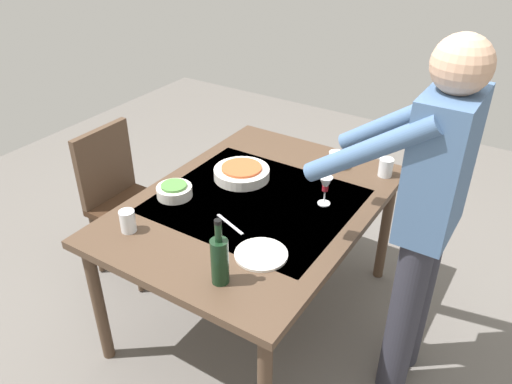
{
  "coord_description": "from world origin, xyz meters",
  "views": [
    {
      "loc": [
        1.81,
        1.16,
        2.11
      ],
      "look_at": [
        0.0,
        0.0,
        0.81
      ],
      "focal_mm": 35.59,
      "sensor_mm": 36.0,
      "label": 1
    }
  ],
  "objects_px": {
    "dining_table": "(256,212)",
    "water_cup_near_right": "(386,167)",
    "side_bowl_salad": "(174,190)",
    "dinner_plate_near": "(261,254)",
    "wine_bottle": "(220,259)",
    "water_cup_far_left": "(128,221)",
    "chair_near": "(120,192)",
    "wine_glass_left": "(325,186)",
    "serving_bowl_pasta": "(242,172)",
    "person_server": "(426,211)",
    "water_cup_near_left": "(336,160)"
  },
  "relations": [
    {
      "from": "side_bowl_salad",
      "to": "dinner_plate_near",
      "type": "bearing_deg",
      "value": 74.66
    },
    {
      "from": "wine_bottle",
      "to": "dining_table",
      "type": "bearing_deg",
      "value": -160.58
    },
    {
      "from": "dining_table",
      "to": "water_cup_near_right",
      "type": "bearing_deg",
      "value": 142.66
    },
    {
      "from": "wine_glass_left",
      "to": "dinner_plate_near",
      "type": "bearing_deg",
      "value": -5.0
    },
    {
      "from": "serving_bowl_pasta",
      "to": "side_bowl_salad",
      "type": "distance_m",
      "value": 0.38
    },
    {
      "from": "wine_glass_left",
      "to": "serving_bowl_pasta",
      "type": "relative_size",
      "value": 0.5
    },
    {
      "from": "chair_near",
      "to": "water_cup_near_right",
      "type": "xyz_separation_m",
      "value": [
        -0.65,
        1.38,
        0.28
      ]
    },
    {
      "from": "wine_bottle",
      "to": "dinner_plate_near",
      "type": "height_order",
      "value": "wine_bottle"
    },
    {
      "from": "wine_bottle",
      "to": "serving_bowl_pasta",
      "type": "xyz_separation_m",
      "value": [
        -0.74,
        -0.39,
        -0.08
      ]
    },
    {
      "from": "dining_table",
      "to": "wine_glass_left",
      "type": "height_order",
      "value": "wine_glass_left"
    },
    {
      "from": "dining_table",
      "to": "wine_glass_left",
      "type": "xyz_separation_m",
      "value": [
        -0.16,
        0.3,
        0.17
      ]
    },
    {
      "from": "chair_near",
      "to": "dinner_plate_near",
      "type": "xyz_separation_m",
      "value": [
        0.3,
        1.19,
        0.23
      ]
    },
    {
      "from": "dining_table",
      "to": "water_cup_near_left",
      "type": "xyz_separation_m",
      "value": [
        -0.53,
        0.19,
        0.12
      ]
    },
    {
      "from": "chair_near",
      "to": "wine_glass_left",
      "type": "xyz_separation_m",
      "value": [
        -0.22,
        1.23,
        0.33
      ]
    },
    {
      "from": "water_cup_far_left",
      "to": "side_bowl_salad",
      "type": "relative_size",
      "value": 0.59
    },
    {
      "from": "side_bowl_salad",
      "to": "dinner_plate_near",
      "type": "relative_size",
      "value": 0.78
    },
    {
      "from": "dinner_plate_near",
      "to": "water_cup_far_left",
      "type": "bearing_deg",
      "value": -74.17
    },
    {
      "from": "water_cup_near_right",
      "to": "water_cup_far_left",
      "type": "distance_m",
      "value": 1.38
    },
    {
      "from": "water_cup_near_left",
      "to": "serving_bowl_pasta",
      "type": "bearing_deg",
      "value": -45.1
    },
    {
      "from": "wine_bottle",
      "to": "water_cup_far_left",
      "type": "xyz_separation_m",
      "value": [
        -0.05,
        -0.56,
        -0.06
      ]
    },
    {
      "from": "wine_glass_left",
      "to": "water_cup_far_left",
      "type": "relative_size",
      "value": 1.43
    },
    {
      "from": "chair_near",
      "to": "serving_bowl_pasta",
      "type": "bearing_deg",
      "value": 106.03
    },
    {
      "from": "water_cup_near_left",
      "to": "side_bowl_salad",
      "type": "xyz_separation_m",
      "value": [
        0.71,
        -0.56,
        -0.02
      ]
    },
    {
      "from": "water_cup_far_left",
      "to": "dinner_plate_near",
      "type": "relative_size",
      "value": 0.46
    },
    {
      "from": "dining_table",
      "to": "dinner_plate_near",
      "type": "bearing_deg",
      "value": 35.47
    },
    {
      "from": "serving_bowl_pasta",
      "to": "dinner_plate_near",
      "type": "bearing_deg",
      "value": 41.02
    },
    {
      "from": "serving_bowl_pasta",
      "to": "side_bowl_salad",
      "type": "height_order",
      "value": "same"
    },
    {
      "from": "side_bowl_salad",
      "to": "wine_glass_left",
      "type": "bearing_deg",
      "value": 117.07
    },
    {
      "from": "chair_near",
      "to": "water_cup_near_right",
      "type": "bearing_deg",
      "value": 115.34
    },
    {
      "from": "chair_near",
      "to": "wine_bottle",
      "type": "bearing_deg",
      "value": 65.26
    },
    {
      "from": "chair_near",
      "to": "dinner_plate_near",
      "type": "relative_size",
      "value": 3.96
    },
    {
      "from": "serving_bowl_pasta",
      "to": "side_bowl_salad",
      "type": "relative_size",
      "value": 1.67
    },
    {
      "from": "serving_bowl_pasta",
      "to": "water_cup_far_left",
      "type": "bearing_deg",
      "value": -13.37
    },
    {
      "from": "wine_bottle",
      "to": "dinner_plate_near",
      "type": "distance_m",
      "value": 0.25
    },
    {
      "from": "dining_table",
      "to": "side_bowl_salad",
      "type": "relative_size",
      "value": 8.36
    },
    {
      "from": "wine_bottle",
      "to": "dinner_plate_near",
      "type": "bearing_deg",
      "value": 167.68
    },
    {
      "from": "water_cup_near_right",
      "to": "dining_table",
      "type": "bearing_deg",
      "value": -37.34
    },
    {
      "from": "person_server",
      "to": "wine_bottle",
      "type": "xyz_separation_m",
      "value": [
        0.62,
        -0.6,
        -0.1
      ]
    },
    {
      "from": "wine_glass_left",
      "to": "water_cup_far_left",
      "type": "distance_m",
      "value": 0.95
    },
    {
      "from": "person_server",
      "to": "serving_bowl_pasta",
      "type": "distance_m",
      "value": 1.02
    },
    {
      "from": "person_server",
      "to": "water_cup_far_left",
      "type": "relative_size",
      "value": 16.02
    },
    {
      "from": "wine_bottle",
      "to": "water_cup_near_left",
      "type": "distance_m",
      "value": 1.11
    },
    {
      "from": "chair_near",
      "to": "water_cup_near_left",
      "type": "relative_size",
      "value": 9.3
    },
    {
      "from": "water_cup_near_left",
      "to": "dinner_plate_near",
      "type": "distance_m",
      "value": 0.89
    },
    {
      "from": "dining_table",
      "to": "person_server",
      "type": "relative_size",
      "value": 0.89
    },
    {
      "from": "water_cup_near_left",
      "to": "serving_bowl_pasta",
      "type": "relative_size",
      "value": 0.33
    },
    {
      "from": "dining_table",
      "to": "water_cup_near_right",
      "type": "height_order",
      "value": "water_cup_near_right"
    },
    {
      "from": "dining_table",
      "to": "dinner_plate_near",
      "type": "xyz_separation_m",
      "value": [
        0.36,
        0.26,
        0.07
      ]
    },
    {
      "from": "wine_bottle",
      "to": "chair_near",
      "type": "bearing_deg",
      "value": -114.74
    },
    {
      "from": "water_cup_near_left",
      "to": "water_cup_near_right",
      "type": "relative_size",
      "value": 0.98
    }
  ]
}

